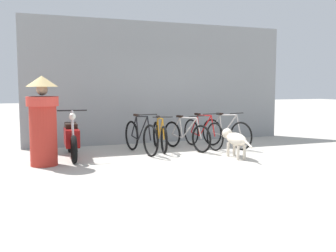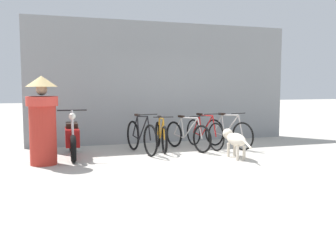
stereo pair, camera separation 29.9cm
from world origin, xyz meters
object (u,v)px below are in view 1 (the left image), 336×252
(bicycle_2, at_px, (186,135))
(bicycle_4, at_px, (226,133))
(bicycle_1, at_px, (160,136))
(person_in_robes, at_px, (43,119))
(motorcycle, at_px, (72,138))
(stray_dog, at_px, (235,139))
(bicycle_3, at_px, (202,133))
(bicycle_0, at_px, (141,137))

(bicycle_2, distance_m, bicycle_4, 1.04)
(bicycle_1, distance_m, person_in_robes, 2.86)
(motorcycle, height_order, person_in_robes, person_in_robes)
(motorcycle, xyz_separation_m, person_in_robes, (-0.60, -0.63, 0.48))
(bicycle_4, relative_size, motorcycle, 0.84)
(motorcycle, distance_m, person_in_robes, 0.99)
(bicycle_2, relative_size, motorcycle, 0.89)
(bicycle_1, xyz_separation_m, stray_dog, (1.15, -1.47, 0.06))
(bicycle_1, xyz_separation_m, bicycle_2, (0.60, -0.18, 0.01))
(motorcycle, height_order, stray_dog, motorcycle)
(stray_dog, bearing_deg, bicycle_1, 41.13)
(bicycle_2, height_order, bicycle_3, bicycle_3)
(bicycle_1, bearing_deg, stray_dog, 47.19)
(bicycle_0, bearing_deg, stray_dog, 46.50)
(motorcycle, bearing_deg, bicycle_1, 101.11)
(stray_dog, distance_m, person_in_robes, 3.88)
(person_in_robes, bearing_deg, bicycle_0, -175.62)
(bicycle_0, relative_size, bicycle_1, 1.01)
(bicycle_0, height_order, person_in_robes, person_in_robes)
(bicycle_1, bearing_deg, bicycle_0, -54.44)
(bicycle_3, xyz_separation_m, person_in_robes, (-3.76, -0.86, 0.53))
(bicycle_0, relative_size, person_in_robes, 0.98)
(bicycle_3, height_order, bicycle_4, bicycle_4)
(bicycle_1, distance_m, stray_dog, 1.87)
(bicycle_3, bearing_deg, person_in_robes, -84.80)
(bicycle_4, height_order, person_in_robes, person_in_robes)
(stray_dog, xyz_separation_m, person_in_robes, (-3.81, 0.57, 0.49))
(bicycle_0, xyz_separation_m, bicycle_3, (1.65, 0.23, -0.01))
(bicycle_1, distance_m, motorcycle, 2.08)
(bicycle_4, bearing_deg, bicycle_3, -126.87)
(bicycle_2, distance_m, bicycle_3, 0.51)
(bicycle_2, distance_m, person_in_robes, 3.38)
(bicycle_3, distance_m, motorcycle, 3.16)
(bicycle_1, relative_size, motorcycle, 0.89)
(bicycle_4, distance_m, stray_dog, 1.33)
(bicycle_3, xyz_separation_m, motorcycle, (-3.16, -0.22, 0.05))
(motorcycle, bearing_deg, bicycle_4, 94.27)
(bicycle_1, bearing_deg, bicycle_4, 91.24)
(bicycle_3, relative_size, person_in_robes, 0.99)
(bicycle_1, distance_m, bicycle_3, 1.09)
(bicycle_0, height_order, bicycle_1, bicycle_0)
(bicycle_0, relative_size, motorcycle, 0.90)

